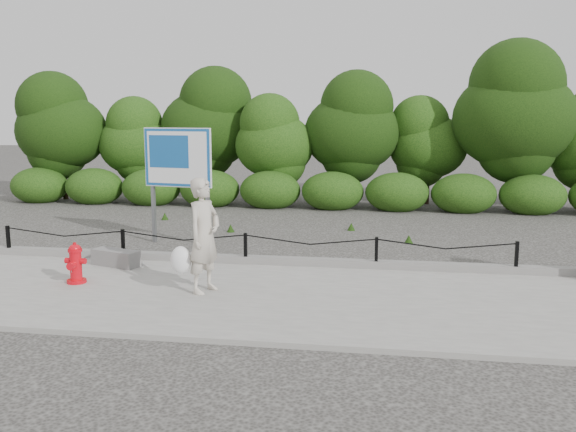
% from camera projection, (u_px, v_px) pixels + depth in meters
% --- Properties ---
extents(ground, '(90.00, 90.00, 0.00)m').
position_uv_depth(ground, '(246.00, 267.00, 11.80)').
color(ground, '#2D2B28').
rests_on(ground, ground).
extents(sidewalk, '(14.00, 4.00, 0.08)m').
position_uv_depth(sidewalk, '(218.00, 295.00, 9.84)').
color(sidewalk, gray).
rests_on(sidewalk, ground).
extents(curb, '(14.00, 0.22, 0.14)m').
position_uv_depth(curb, '(246.00, 259.00, 11.82)').
color(curb, slate).
rests_on(curb, sidewalk).
extents(chain_barrier, '(10.06, 0.06, 0.60)m').
position_uv_depth(chain_barrier, '(245.00, 244.00, 11.72)').
color(chain_barrier, black).
rests_on(chain_barrier, sidewalk).
extents(treeline, '(20.28, 3.85, 5.08)m').
position_uv_depth(treeline, '(323.00, 127.00, 19.98)').
color(treeline, black).
rests_on(treeline, ground).
extents(fire_hydrant, '(0.37, 0.37, 0.70)m').
position_uv_depth(fire_hydrant, '(75.00, 264.00, 10.37)').
color(fire_hydrant, red).
rests_on(fire_hydrant, sidewalk).
extents(pedestrian, '(0.85, 0.79, 1.86)m').
position_uv_depth(pedestrian, '(203.00, 237.00, 9.75)').
color(pedestrian, beige).
rests_on(pedestrian, sidewalk).
extents(concrete_block, '(1.01, 0.62, 0.30)m').
position_uv_depth(concrete_block, '(116.00, 258.00, 11.59)').
color(concrete_block, slate).
rests_on(concrete_block, sidewalk).
extents(advertising_sign, '(1.64, 0.39, 2.64)m').
position_uv_depth(advertising_sign, '(178.00, 163.00, 13.64)').
color(advertising_sign, slate).
rests_on(advertising_sign, ground).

